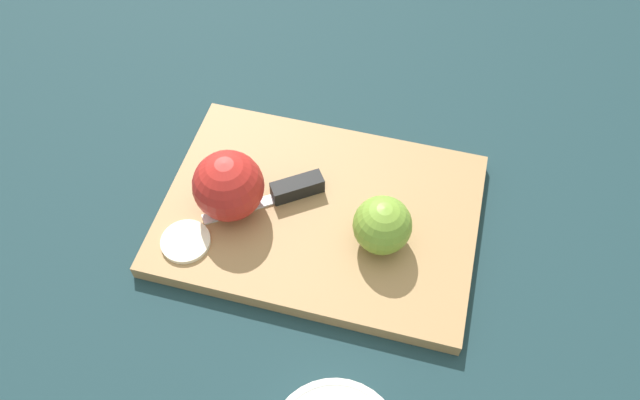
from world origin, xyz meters
TOP-DOWN VIEW (x-y plane):
  - ground_plane at (0.00, 0.00)m, footprint 4.00×4.00m
  - cutting_board at (0.00, 0.00)m, footprint 0.38×0.27m
  - apple_half_left at (-0.08, 0.03)m, footprint 0.07×0.07m
  - apple_half_right at (0.10, 0.02)m, footprint 0.08×0.08m
  - knife at (0.04, -0.01)m, footprint 0.14×0.10m
  - apple_slice at (0.14, 0.08)m, footprint 0.06×0.06m

SIDE VIEW (x-z plane):
  - ground_plane at x=0.00m, z-range 0.00..0.00m
  - cutting_board at x=0.00m, z-range 0.00..0.02m
  - apple_slice at x=0.14m, z-range 0.02..0.03m
  - knife at x=0.04m, z-range 0.02..0.04m
  - apple_half_left at x=-0.08m, z-range 0.02..0.09m
  - apple_half_right at x=0.10m, z-range 0.02..0.10m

